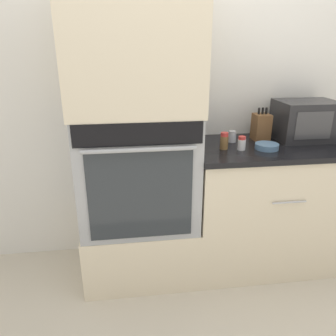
# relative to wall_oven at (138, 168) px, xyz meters

# --- Properties ---
(ground_plane) EXTENTS (12.00, 12.00, 0.00)m
(ground_plane) POSITION_rel_wall_oven_xyz_m (0.38, -0.30, -0.79)
(ground_plane) COLOR beige
(wall_back) EXTENTS (8.00, 0.05, 2.50)m
(wall_back) POSITION_rel_wall_oven_xyz_m (0.38, 0.33, 0.46)
(wall_back) COLOR silver
(wall_back) RESTS_ON ground_plane
(oven_cabinet_base) EXTENTS (0.76, 0.60, 0.42)m
(oven_cabinet_base) POSITION_rel_wall_oven_xyz_m (0.00, 0.00, -0.58)
(oven_cabinet_base) COLOR beige
(oven_cabinet_base) RESTS_ON ground_plane
(wall_oven) EXTENTS (0.74, 0.64, 0.75)m
(wall_oven) POSITION_rel_wall_oven_xyz_m (0.00, 0.00, 0.00)
(wall_oven) COLOR #9EA0A5
(wall_oven) RESTS_ON oven_cabinet_base
(oven_cabinet_upper) EXTENTS (0.76, 0.60, 0.81)m
(oven_cabinet_upper) POSITION_rel_wall_oven_xyz_m (-0.00, 0.00, 0.78)
(oven_cabinet_upper) COLOR beige
(oven_cabinet_upper) RESTS_ON wall_oven
(counter_unit) EXTENTS (1.10, 0.63, 0.92)m
(counter_unit) POSITION_rel_wall_oven_xyz_m (0.92, 0.00, -0.33)
(counter_unit) COLOR beige
(counter_unit) RESTS_ON ground_plane
(microwave) EXTENTS (0.41, 0.31, 0.27)m
(microwave) POSITION_rel_wall_oven_xyz_m (1.19, 0.10, 0.26)
(microwave) COLOR #232326
(microwave) RESTS_ON counter_unit
(knife_block) EXTENTS (0.11, 0.12, 0.23)m
(knife_block) POSITION_rel_wall_oven_xyz_m (0.88, 0.13, 0.22)
(knife_block) COLOR brown
(knife_block) RESTS_ON counter_unit
(bowl) EXTENTS (0.15, 0.15, 0.04)m
(bowl) POSITION_rel_wall_oven_xyz_m (0.84, -0.09, 0.14)
(bowl) COLOR #517599
(bowl) RESTS_ON counter_unit
(condiment_jar_near) EXTENTS (0.05, 0.05, 0.11)m
(condiment_jar_near) POSITION_rel_wall_oven_xyz_m (0.56, -0.05, 0.18)
(condiment_jar_near) COLOR brown
(condiment_jar_near) RESTS_ON counter_unit
(condiment_jar_mid) EXTENTS (0.05, 0.05, 0.08)m
(condiment_jar_mid) POSITION_rel_wall_oven_xyz_m (0.66, 0.10, 0.16)
(condiment_jar_mid) COLOR silver
(condiment_jar_mid) RESTS_ON counter_unit
(condiment_jar_far) EXTENTS (0.05, 0.05, 0.09)m
(condiment_jar_far) POSITION_rel_wall_oven_xyz_m (0.67, -0.08, 0.17)
(condiment_jar_far) COLOR silver
(condiment_jar_far) RESTS_ON counter_unit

